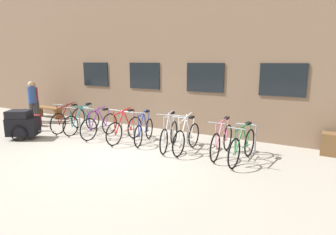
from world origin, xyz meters
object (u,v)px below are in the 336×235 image
(bicycle_silver, at_px, (169,135))
(backpack, at_px, (37,120))
(bicycle_pink, at_px, (222,141))
(bike_trailer, at_px, (22,124))
(planter_box, at_px, (336,145))
(person_by_bench, at_px, (34,99))
(person_browsing, at_px, (32,99))
(bicycle_purple, at_px, (100,125))
(bicycle_green, at_px, (242,146))
(bicycle_teal, at_px, (82,122))
(bicycle_maroon, at_px, (69,120))
(bicycle_blue, at_px, (144,130))
(wooden_bench, at_px, (48,110))
(bicycle_white, at_px, (187,137))
(bicycle_red, at_px, (125,129))

(bicycle_silver, xyz_separation_m, backpack, (-5.84, -0.01, -0.17))
(bicycle_pink, distance_m, bike_trailer, 6.34)
(bike_trailer, xyz_separation_m, planter_box, (8.80, 2.99, -0.19))
(bicycle_silver, height_order, bicycle_pink, bicycle_silver)
(person_by_bench, bearing_deg, person_browsing, -47.39)
(bike_trailer, bearing_deg, bicycle_purple, 34.52)
(bicycle_green, bearing_deg, bicycle_pink, 159.68)
(bike_trailer, height_order, planter_box, bike_trailer)
(bicycle_teal, relative_size, person_by_bench, 1.09)
(bicycle_maroon, distance_m, bicycle_silver, 4.20)
(bicycle_pink, bearing_deg, planter_box, 28.13)
(bicycle_blue, distance_m, wooden_bench, 6.05)
(bicycle_purple, xyz_separation_m, backpack, (-3.23, 0.03, -0.17))
(bicycle_maroon, xyz_separation_m, bicycle_blue, (3.23, 0.07, -0.03))
(bicycle_maroon, distance_m, person_by_bench, 2.60)
(bike_trailer, height_order, person_browsing, person_browsing)
(bicycle_white, distance_m, bicycle_silver, 0.55)
(bicycle_teal, height_order, backpack, bicycle_teal)
(bicycle_silver, height_order, backpack, bicycle_silver)
(bicycle_purple, height_order, person_by_bench, person_by_bench)
(bicycle_pink, relative_size, bike_trailer, 1.31)
(bicycle_red, xyz_separation_m, bicycle_white, (2.11, 0.05, -0.00))
(bicycle_purple, xyz_separation_m, bicycle_maroon, (-1.59, 0.13, 0.01))
(bicycle_red, xyz_separation_m, bicycle_pink, (3.08, 0.20, 0.01))
(bicycle_maroon, relative_size, bicycle_pink, 0.99)
(bicycle_red, bearing_deg, bicycle_purple, 179.37)
(bike_trailer, distance_m, wooden_bench, 3.59)
(bicycle_green, relative_size, bike_trailer, 1.30)
(bicycle_pink, height_order, person_by_bench, person_by_bench)
(planter_box, bearing_deg, bicycle_green, -141.28)
(bicycle_green, distance_m, bicycle_silver, 2.13)
(bicycle_teal, bearing_deg, bicycle_silver, -2.15)
(bicycle_maroon, height_order, backpack, bicycle_maroon)
(bicycle_purple, relative_size, bicycle_pink, 0.93)
(bicycle_pink, bearing_deg, bicycle_white, -171.22)
(wooden_bench, relative_size, backpack, 3.61)
(bicycle_green, bearing_deg, person_by_bench, 175.96)
(bicycle_blue, bearing_deg, wooden_bench, 168.76)
(bicycle_maroon, bearing_deg, backpack, -176.52)
(bicycle_blue, bearing_deg, planter_box, 15.34)
(bicycle_red, distance_m, bicycle_blue, 0.62)
(wooden_bench, distance_m, person_by_bench, 1.00)
(person_browsing, bearing_deg, bicycle_pink, -1.13)
(bicycle_maroon, bearing_deg, bicycle_silver, -1.16)
(person_by_bench, bearing_deg, bicycle_blue, -3.94)
(bicycle_pink, bearing_deg, bicycle_purple, -177.34)
(bicycle_maroon, xyz_separation_m, bicycle_white, (4.76, -0.08, -0.01))
(bicycle_silver, bearing_deg, person_browsing, 177.27)
(bicycle_red, xyz_separation_m, bicycle_blue, (0.58, 0.21, -0.02))
(bicycle_blue, bearing_deg, backpack, -177.98)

